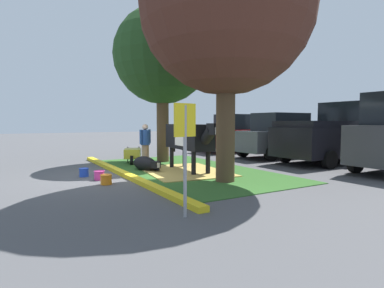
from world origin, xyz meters
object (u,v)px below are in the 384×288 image
Objects in this scene: shade_tree_left at (162,56)px; shade_tree_right at (226,8)px; sedan_silver at (238,134)px; sedan_blue at (280,136)px; calf_lying at (145,164)px; person_handler at (145,144)px; bucket_pink at (99,175)px; pickup_truck_black at (337,135)px; cow_holstein at (190,137)px; bucket_blue at (84,172)px; parking_sign at (185,137)px; wheelbarrow at (133,154)px; bucket_orange at (106,179)px.

shade_tree_right reaches higher than shade_tree_left.
sedan_silver is at bearing 109.20° from shade_tree_left.
sedan_blue is at bearing 77.59° from shade_tree_left.
sedan_silver reaches higher than calf_lying.
bucket_pink is at bearing -48.49° from person_handler.
shade_tree_right is 7.32m from pickup_truck_black.
cow_holstein is at bearing -97.85° from pickup_truck_black.
shade_tree_left is at bearing -70.80° from sedan_silver.
shade_tree_left reaches higher than person_handler.
calf_lying reaches higher than bucket_blue.
shade_tree_right is at bearing 131.81° from parking_sign.
shade_tree_left is 3.93× the size of wheelbarrow.
bucket_orange is at bearing -113.69° from shade_tree_right.
pickup_truck_black reaches higher than bucket_pink.
sedan_silver is at bearing 129.12° from cow_holstein.
bucket_orange is (2.64, -2.15, -0.69)m from person_handler.
calf_lying is 1.99m from bucket_blue.
shade_tree_right is at bearing 66.31° from bucket_orange.
person_handler is (-3.90, -0.74, -3.78)m from shade_tree_right.
sedan_silver is (-3.83, 8.88, 0.85)m from bucket_blue.
cow_holstein is at bearing 149.04° from parking_sign.
shade_tree_right is 6.12m from bucket_blue.
shade_tree_left reaches higher than bucket_orange.
wheelbarrow is (-4.81, -0.90, -4.22)m from shade_tree_right.
wheelbarrow is (-2.87, -0.93, -0.74)m from cow_holstein.
shade_tree_left is 7.68m from pickup_truck_black.
pickup_truck_black is (0.93, 9.23, 0.98)m from bucket_pink.
bucket_blue is 9.71m from sedan_silver.
cow_holstein is 1.62× the size of parking_sign.
pickup_truck_black is (0.87, 6.32, -0.01)m from cow_holstein.
pickup_truck_black is (-3.28, 8.81, -0.25)m from parking_sign.
calf_lying is at bearing -22.14° from person_handler.
calf_lying is 0.86× the size of person_handler.
cow_holstein is (2.77, -0.32, -3.11)m from shade_tree_left.
calf_lying is at bearing 93.08° from bucket_blue.
shade_tree_left is 6.38m from sedan_blue.
sedan_blue is (-0.77, 8.85, 0.85)m from bucket_blue.
calf_lying is at bearing -127.99° from cow_holstein.
parking_sign is at bearing -48.19° from shade_tree_right.
pickup_truck_black is at bearing 14.56° from sedan_blue.
person_handler is 7.63m from pickup_truck_black.
sedan_blue is at bearing 100.12° from bucket_pink.
sedan_blue is at bearing 95.00° from bucket_blue.
shade_tree_left is 5.88m from bucket_pink.
cow_holstein is at bearing 21.34° from person_handler.
parking_sign is 4.41m from bucket_pink.
cow_holstein is 10.81× the size of bucket_blue.
wheelbarrow is 0.29× the size of pickup_truck_black.
wheelbarrow is at bearing 150.79° from bucket_orange.
bucket_pink is (2.81, -1.98, -0.25)m from wheelbarrow.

